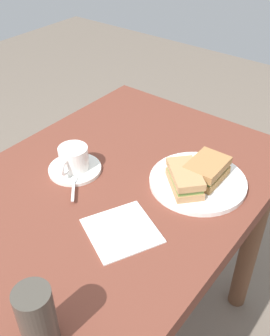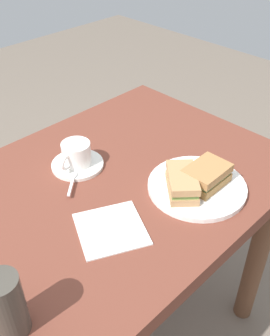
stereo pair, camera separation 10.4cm
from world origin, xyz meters
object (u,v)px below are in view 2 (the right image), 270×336
dining_table (59,246)px  sandwich_plate (197,187)px  coffee_cup (76,153)px  napkin (111,229)px  sandwich_front (206,175)px  sandwich_back (182,182)px  coffee_saucer (78,165)px  spoon (73,179)px  drinking_glass (7,305)px

dining_table → sandwich_plate: bearing=151.2°
coffee_cup → napkin: coffee_cup is taller
dining_table → napkin: bearing=117.8°
sandwich_front → sandwich_back: size_ratio=0.83×
coffee_saucer → dining_table: bearing=35.2°
sandwich_back → coffee_cup: coffee_cup is taller
sandwich_front → spoon: sandwich_front is taller
sandwich_back → sandwich_front: bearing=158.5°
spoon → sandwich_plate: bearing=130.8°
sandwich_back → drinking_glass: bearing=2.4°
sandwich_plate → sandwich_front: sandwich_front is taller
sandwich_plate → coffee_cup: size_ratio=2.39×
dining_table → coffee_saucer: 0.23m
sandwich_plate → sandwich_front: size_ratio=2.19×
sandwich_front → dining_table: bearing=-29.0°
coffee_cup → drinking_glass: bearing=38.2°
sandwich_back → sandwich_plate: bearing=163.4°
sandwich_plate → coffee_cup: 0.34m
sandwich_plate → napkin: 0.26m
napkin → drinking_glass: drinking_glass is taller
coffee_saucer → sandwich_plate: bearing=117.8°
coffee_cup → spoon: 0.08m
sandwich_plate → sandwich_back: size_ratio=1.83×
coffee_saucer → coffee_cup: size_ratio=1.36×
spoon → sandwich_front: bearing=131.9°
dining_table → sandwich_plate: size_ratio=5.27×
coffee_saucer → drinking_glass: bearing=38.1°
sandwich_plate → spoon: size_ratio=3.15×
sandwich_plate → coffee_saucer: size_ratio=1.76×
sandwich_back → coffee_cup: 0.30m
sandwich_front → coffee_cup: 0.35m
sandwich_back → coffee_cup: bearing=-68.4°
sandwich_back → napkin: size_ratio=0.93×
coffee_cup → drinking_glass: (0.38, 0.30, 0.02)m
sandwich_plate → napkin: (0.26, -0.05, -0.01)m
coffee_cup → sandwich_front: bearing=120.0°
spoon → napkin: bearing=77.4°
sandwich_front → coffee_saucer: (0.18, -0.31, -0.03)m
coffee_saucer → drinking_glass: (0.39, 0.30, 0.06)m
coffee_saucer → sandwich_back: bearing=111.3°
sandwich_plate → napkin: bearing=-10.9°
spoon → sandwich_back: bearing=125.5°
coffee_saucer → napkin: 0.27m
sandwich_plate → coffee_cup: (0.16, -0.30, 0.04)m
dining_table → coffee_saucer: bearing=-144.8°
dining_table → drinking_glass: bearing=40.2°
napkin → drinking_glass: bearing=11.1°
coffee_cup → spoon: bearing=43.0°
coffee_saucer → drinking_glass: drinking_glass is taller
sandwich_front → coffee_cup: (0.18, -0.31, 0.00)m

